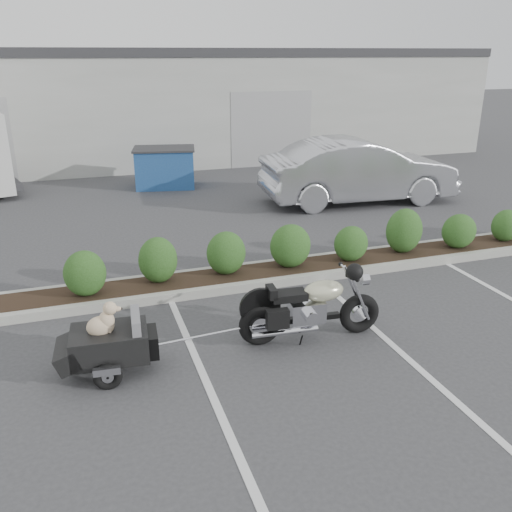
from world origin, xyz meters
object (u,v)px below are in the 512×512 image
object	(u,v)px
dumpster	(165,167)
pet_trailer	(109,343)
motorcycle	(311,308)
sedan	(359,171)

from	to	relation	value
dumpster	pet_trailer	bearing A→B (deg)	-92.22
pet_trailer	dumpster	bearing A→B (deg)	81.09
dumpster	motorcycle	bearing A→B (deg)	-76.55
motorcycle	sedan	xyz separation A→B (m)	(4.31, 6.58, 0.38)
sedan	dumpster	xyz separation A→B (m)	(-4.68, 3.43, -0.26)
pet_trailer	sedan	xyz separation A→B (m)	(7.09, 6.56, 0.44)
motorcycle	sedan	distance (m)	7.88
motorcycle	dumpster	world-z (taller)	motorcycle
motorcycle	dumpster	xyz separation A→B (m)	(-0.37, 10.02, 0.12)
pet_trailer	dumpster	xyz separation A→B (m)	(2.41, 9.99, 0.18)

